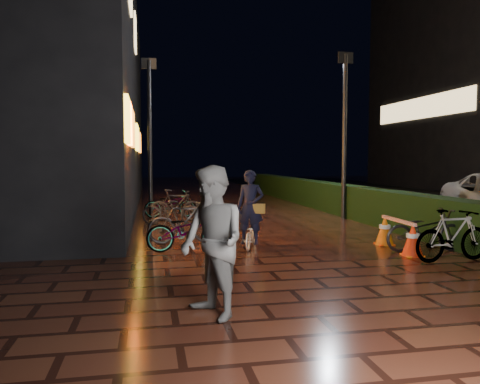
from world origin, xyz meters
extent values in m
plane|color=#381911|center=(0.00, 0.00, 0.00)|extent=(80.00, 80.00, 0.00)
cube|color=black|center=(3.30, 8.00, 0.50)|extent=(0.70, 20.00, 1.00)
imported|color=#5D5E60|center=(-2.34, -3.15, 0.89)|extent=(0.97, 1.06, 1.78)
cube|color=yellow|center=(-3.45, 1.50, 2.60)|extent=(0.08, 2.00, 0.90)
cube|color=orange|center=(-3.45, 3.00, 2.60)|extent=(0.08, 3.00, 0.90)
cube|color=yellow|center=(-3.45, 9.00, 2.60)|extent=(0.08, 2.80, 0.90)
cube|color=orange|center=(-3.45, 14.00, 2.60)|extent=(0.08, 2.20, 0.90)
cube|color=#FFD88C|center=(-3.45, 8.50, 6.20)|extent=(0.06, 1.20, 1.20)
cube|color=black|center=(17.50, 18.00, 7.00)|extent=(8.00, 14.00, 14.00)
cube|color=#FFD88C|center=(13.45, 18.00, 5.00)|extent=(0.06, 10.00, 1.30)
cylinder|color=black|center=(2.86, 5.12, 2.51)|extent=(0.15, 0.15, 5.02)
cube|color=black|center=(2.86, 5.12, 4.92)|extent=(0.49, 0.13, 0.34)
cylinder|color=black|center=(-3.01, 7.16, 2.51)|extent=(0.14, 0.14, 5.02)
cube|color=black|center=(-3.01, 7.16, 4.93)|extent=(0.49, 0.10, 0.34)
imported|color=silver|center=(-0.99, 0.97, 0.30)|extent=(0.79, 1.20, 0.60)
imported|color=black|center=(-1.02, 0.89, 0.87)|extent=(0.65, 0.54, 1.52)
cube|color=brown|center=(-0.86, 0.80, 0.84)|extent=(0.29, 0.21, 0.19)
cone|color=red|center=(1.87, -0.40, 0.32)|extent=(0.40, 0.40, 0.64)
cone|color=orange|center=(1.93, 0.78, 0.32)|extent=(0.40, 0.40, 0.64)
cube|color=orange|center=(1.87, -0.40, 0.01)|extent=(0.36, 0.36, 0.03)
cube|color=#FF4C0D|center=(1.93, 0.78, 0.01)|extent=(0.36, 0.36, 0.03)
cube|color=red|center=(1.90, 0.19, 0.60)|extent=(0.13, 1.37, 0.06)
cube|color=black|center=(3.30, 3.53, 0.39)|extent=(0.55, 0.46, 0.04)
cylinder|color=black|center=(3.08, 3.36, 0.19)|extent=(0.03, 0.03, 0.37)
cylinder|color=black|center=(3.51, 3.34, 0.19)|extent=(0.03, 0.03, 0.37)
cylinder|color=black|center=(3.09, 3.71, 0.19)|extent=(0.03, 0.03, 0.37)
cylinder|color=black|center=(3.52, 3.70, 0.19)|extent=(0.03, 0.03, 0.37)
cube|color=#0D11B5|center=(3.30, 3.53, 0.56)|extent=(0.40, 0.34, 0.29)
cylinder|color=black|center=(3.15, 3.39, 0.54)|extent=(0.27, 0.36, 0.94)
imported|color=black|center=(-2.41, 6.43, 0.43)|extent=(1.65, 0.64, 0.86)
imported|color=black|center=(-2.27, 5.52, 0.48)|extent=(1.63, 0.69, 0.95)
imported|color=black|center=(-2.32, 1.76, 0.48)|extent=(1.62, 0.60, 0.95)
imported|color=black|center=(-2.31, 0.85, 0.43)|extent=(1.63, 0.58, 0.86)
imported|color=black|center=(-2.45, 4.78, 0.43)|extent=(1.69, 0.75, 0.86)
imported|color=black|center=(2.35, -0.07, 0.43)|extent=(1.67, 0.70, 0.86)
imported|color=black|center=(2.31, -0.99, 0.48)|extent=(1.62, 0.60, 0.95)
camera|label=1|loc=(-3.05, -8.43, 1.84)|focal=35.00mm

